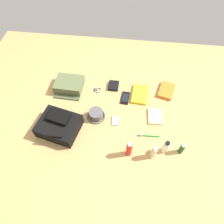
% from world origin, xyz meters
% --- Properties ---
extents(ground_plane, '(2.64, 2.02, 0.02)m').
position_xyz_m(ground_plane, '(0.00, 0.00, -0.01)').
color(ground_plane, tan).
rests_on(ground_plane, ground).
extents(backpack, '(0.35, 0.31, 0.13)m').
position_xyz_m(backpack, '(0.39, 0.18, 0.06)').
color(backpack, black).
rests_on(backpack, ground_plane).
extents(toiletry_pouch, '(0.25, 0.24, 0.08)m').
position_xyz_m(toiletry_pouch, '(0.42, -0.25, 0.04)').
color(toiletry_pouch, '#56603D').
rests_on(toiletry_pouch, ground_plane).
extents(bucket_hat, '(0.15, 0.15, 0.07)m').
position_xyz_m(bucket_hat, '(0.13, 0.03, 0.03)').
color(bucket_hat, '#515151').
rests_on(bucket_hat, ground_plane).
extents(shampoo_bottle, '(0.04, 0.04, 0.11)m').
position_xyz_m(shampoo_bottle, '(-0.54, 0.27, 0.05)').
color(shampoo_bottle, '#19471E').
rests_on(shampoo_bottle, ground_plane).
extents(toothpaste_tube, '(0.04, 0.04, 0.13)m').
position_xyz_m(toothpaste_tube, '(-0.42, 0.28, 0.06)').
color(toothpaste_tube, white).
rests_on(toothpaste_tube, ground_plane).
extents(lotion_bottle, '(0.04, 0.04, 0.15)m').
position_xyz_m(lotion_bottle, '(-0.33, 0.33, 0.07)').
color(lotion_bottle, beige).
rests_on(lotion_bottle, ground_plane).
extents(sunscreen_spray, '(0.04, 0.04, 0.16)m').
position_xyz_m(sunscreen_spray, '(-0.16, 0.33, 0.08)').
color(sunscreen_spray, red).
rests_on(sunscreen_spray, ground_plane).
extents(paperback_novel, '(0.17, 0.21, 0.03)m').
position_xyz_m(paperback_novel, '(-0.46, -0.30, 0.01)').
color(paperback_novel, orange).
rests_on(paperback_novel, ground_plane).
extents(travel_guidebook, '(0.15, 0.22, 0.02)m').
position_xyz_m(travel_guidebook, '(-0.22, -0.24, 0.01)').
color(travel_guidebook, yellow).
rests_on(travel_guidebook, ground_plane).
extents(cell_phone, '(0.08, 0.14, 0.01)m').
position_xyz_m(cell_phone, '(-0.10, -0.18, 0.01)').
color(cell_phone, black).
rests_on(cell_phone, ground_plane).
extents(media_player, '(0.05, 0.09, 0.01)m').
position_xyz_m(media_player, '(-0.03, 0.06, 0.01)').
color(media_player, '#B7B7BC').
rests_on(media_player, ground_plane).
extents(wristwatch, '(0.07, 0.06, 0.01)m').
position_xyz_m(wristwatch, '(0.16, -0.25, 0.01)').
color(wristwatch, '#99999E').
rests_on(wristwatch, ground_plane).
extents(toothbrush, '(0.16, 0.02, 0.02)m').
position_xyz_m(toothbrush, '(-0.30, 0.17, 0.01)').
color(toothbrush, '#198C33').
rests_on(toothbrush, ground_plane).
extents(wallet, '(0.09, 0.11, 0.02)m').
position_xyz_m(wallet, '(0.02, -0.31, 0.01)').
color(wallet, black).
rests_on(wallet, ground_plane).
extents(notepad, '(0.12, 0.16, 0.02)m').
position_xyz_m(notepad, '(-0.35, -0.02, 0.01)').
color(notepad, beige).
rests_on(notepad, ground_plane).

